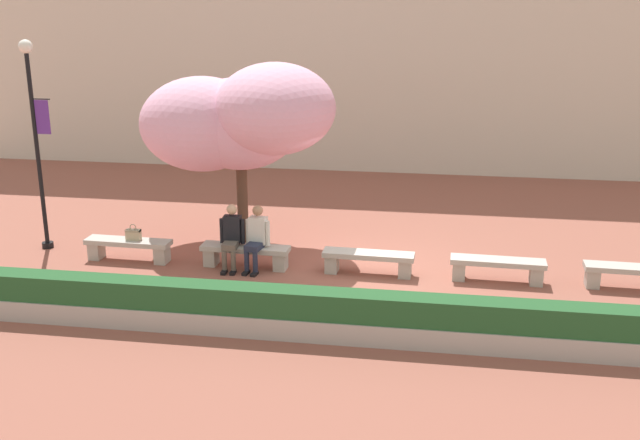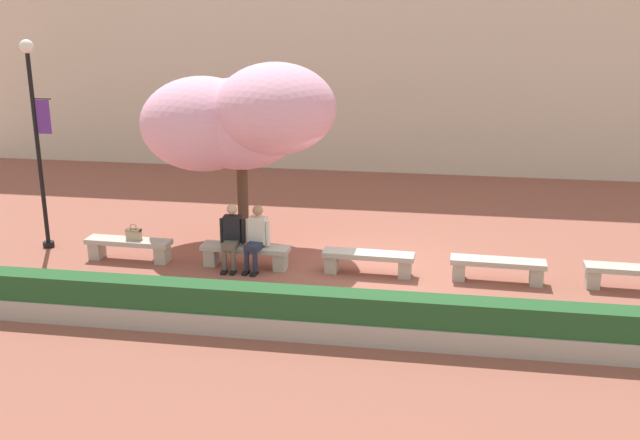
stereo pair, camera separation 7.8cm
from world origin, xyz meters
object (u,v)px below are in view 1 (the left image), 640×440
object	(u,v)px
person_seated_right	(256,235)
stone_bench_east_end	(634,274)
lamp_post_with_banner	(35,127)
stone_bench_center	(368,259)
cherry_tree_main	(239,119)
person_seated_left	(232,234)
stone_bench_near_east	(498,266)
stone_bench_west_end	(129,246)
stone_bench_near_west	(245,253)
handbag	(133,234)

from	to	relation	value
person_seated_right	stone_bench_east_end	bearing A→B (deg)	0.42
lamp_post_with_banner	person_seated_right	bearing A→B (deg)	-6.55
stone_bench_center	cherry_tree_main	size ratio (longest dim) A/B	0.42
person_seated_left	stone_bench_near_east	bearing A→B (deg)	0.59
person_seated_left	cherry_tree_main	distance (m)	2.59
person_seated_right	lamp_post_with_banner	bearing A→B (deg)	173.45
lamp_post_with_banner	stone_bench_near_east	bearing A→B (deg)	-3.00
stone_bench_west_end	person_seated_left	xyz separation A→B (m)	(2.21, -0.05, 0.40)
cherry_tree_main	person_seated_right	bearing A→B (deg)	-65.56
person_seated_left	lamp_post_with_banner	bearing A→B (deg)	172.67
stone_bench_near_east	cherry_tree_main	xyz separation A→B (m)	(-5.40, 1.53, 2.43)
stone_bench_east_end	person_seated_right	bearing A→B (deg)	-179.58
stone_bench_near_west	person_seated_left	world-z (taller)	person_seated_left
stone_bench_west_end	cherry_tree_main	world-z (taller)	cherry_tree_main
person_seated_right	cherry_tree_main	xyz separation A→B (m)	(-0.72, 1.58, 2.04)
person_seated_right	stone_bench_west_end	bearing A→B (deg)	178.89
stone_bench_west_end	person_seated_left	world-z (taller)	person_seated_left
handbag	lamp_post_with_banner	xyz separation A→B (m)	(-2.18, 0.48, 2.05)
stone_bench_near_west	stone_bench_center	size ratio (longest dim) A/B	1.00
stone_bench_center	cherry_tree_main	distance (m)	4.11
person_seated_right	handbag	distance (m)	2.60
cherry_tree_main	stone_bench_west_end	bearing A→B (deg)	-142.50
stone_bench_west_end	handbag	bearing A→B (deg)	5.01
stone_bench_near_west	stone_bench_near_east	xyz separation A→B (m)	(4.93, 0.00, 0.00)
stone_bench_near_west	stone_bench_near_east	bearing A→B (deg)	0.00
stone_bench_east_end	lamp_post_with_banner	distance (m)	12.16
stone_bench_near_east	person_seated_right	xyz separation A→B (m)	(-4.68, -0.05, 0.40)
cherry_tree_main	lamp_post_with_banner	distance (m)	4.19
cherry_tree_main	lamp_post_with_banner	bearing A→B (deg)	-165.66
stone_bench_center	cherry_tree_main	world-z (taller)	cherry_tree_main
stone_bench_near_west	person_seated_right	distance (m)	0.47
stone_bench_near_west	cherry_tree_main	bearing A→B (deg)	107.10
stone_bench_near_west	person_seated_left	distance (m)	0.47
handbag	lamp_post_with_banner	world-z (taller)	lamp_post_with_banner
stone_bench_near_west	handbag	bearing A→B (deg)	179.74
stone_bench_west_end	stone_bench_near_west	bearing A→B (deg)	0.00
stone_bench_center	stone_bench_near_east	size ratio (longest dim) A/B	1.00
stone_bench_east_end	person_seated_right	xyz separation A→B (m)	(-7.15, -0.05, 0.40)
handbag	person_seated_left	bearing A→B (deg)	-1.76
stone_bench_east_end	person_seated_left	xyz separation A→B (m)	(-7.66, -0.05, 0.40)
stone_bench_center	lamp_post_with_banner	bearing A→B (deg)	175.95
stone_bench_center	handbag	bearing A→B (deg)	179.87
person_seated_left	stone_bench_center	bearing A→B (deg)	1.12
stone_bench_east_end	person_seated_left	size ratio (longest dim) A/B	1.39
person_seated_right	stone_bench_near_west	bearing A→B (deg)	168.05
stone_bench_west_end	lamp_post_with_banner	size ratio (longest dim) A/B	0.41
stone_bench_near_west	person_seated_left	xyz separation A→B (m)	(-0.26, -0.05, 0.40)
stone_bench_west_end	stone_bench_near_west	xyz separation A→B (m)	(2.47, 0.00, 0.00)
person_seated_right	cherry_tree_main	distance (m)	2.68
stone_bench_west_end	stone_bench_near_east	distance (m)	7.40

